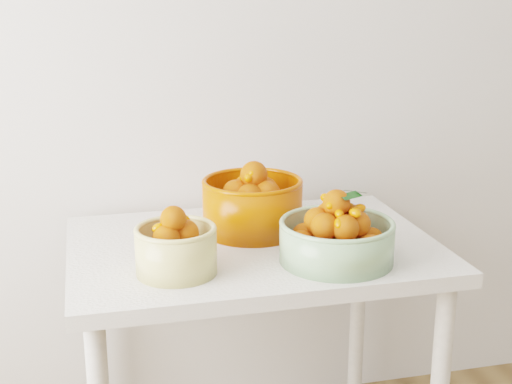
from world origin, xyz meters
TOP-DOWN VIEW (x-y plane):
  - table at (-0.19, 1.60)m, footprint 1.00×0.70m
  - bowl_cream at (-0.43, 1.44)m, footprint 0.26×0.26m
  - bowl_green at (-0.02, 1.42)m, footprint 0.35×0.35m
  - bowl_orange at (-0.17, 1.69)m, footprint 0.30×0.30m

SIDE VIEW (x-z plane):
  - table at x=-0.19m, z-range 0.28..1.03m
  - bowl_green at x=-0.02m, z-range 0.72..0.91m
  - bowl_cream at x=-0.43m, z-range 0.73..0.90m
  - bowl_orange at x=-0.17m, z-range 0.73..0.94m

